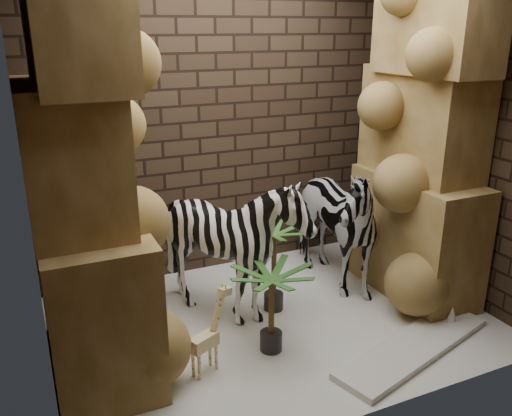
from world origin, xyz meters
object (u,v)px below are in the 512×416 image
zebra_right (327,210)px  palm_back (271,310)px  surfboard (414,347)px  zebra_left (234,253)px  palm_front (274,267)px  giraffe_toy (204,333)px

zebra_right → palm_back: zebra_right is taller
palm_back → surfboard: palm_back is taller
zebra_left → palm_front: bearing=7.5°
zebra_left → palm_back: bearing=-72.3°
zebra_left → giraffe_toy: zebra_left is taller
palm_front → zebra_right: bearing=20.9°
zebra_right → zebra_left: bearing=-169.1°
zebra_right → palm_front: (-0.67, -0.25, -0.34)m
zebra_left → giraffe_toy: bearing=-116.6°
zebra_left → surfboard: size_ratio=0.85×
palm_back → surfboard: size_ratio=0.45×
zebra_left → surfboard: zebra_left is taller
palm_front → surfboard: (0.70, -1.01, -0.37)m
palm_front → surfboard: palm_front is taller
giraffe_toy → zebra_left: bearing=28.0°
giraffe_toy → palm_back: palm_back is taller
giraffe_toy → palm_back: 0.56m
zebra_left → giraffe_toy: 0.84m
zebra_left → palm_back: (0.07, -0.57, -0.24)m
palm_back → surfboard: bearing=-24.7°
surfboard → zebra_right: bearing=75.2°
palm_front → palm_back: (-0.29, -0.55, -0.05)m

